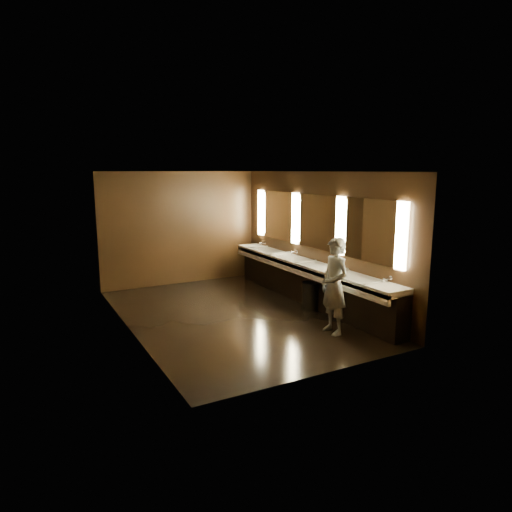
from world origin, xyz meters
The scene contains 10 objects.
floor centered at (0.00, 0.00, 0.00)m, with size 6.00×6.00×0.00m, color black.
ceiling centered at (0.00, 0.00, 2.80)m, with size 4.00×6.00×0.02m, color #2D2D2B.
wall_back centered at (0.00, 3.00, 1.40)m, with size 4.00×0.02×2.80m, color black.
wall_front centered at (0.00, -3.00, 1.40)m, with size 4.00×0.02×2.80m, color black.
wall_left centered at (-2.00, 0.00, 1.40)m, with size 0.02×6.00×2.80m, color black.
wall_right centered at (2.00, 0.00, 1.40)m, with size 0.02×6.00×2.80m, color black.
sink_counter centered at (1.79, 0.00, 0.50)m, with size 0.55×5.40×1.01m.
mirror_band centered at (1.98, 0.00, 1.75)m, with size 0.06×5.03×1.15m.
person centered at (1.12, -1.74, 0.85)m, with size 0.62×0.41×1.70m, color #819CC0.
trash_bin centered at (1.58, -0.42, 0.28)m, with size 0.36×0.36×0.57m, color black.
Camera 1 is at (-3.74, -7.83, 2.83)m, focal length 32.00 mm.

